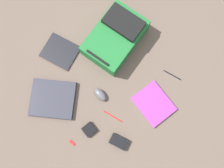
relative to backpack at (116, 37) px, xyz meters
The scene contains 11 objects.
ground_plane 0.36m from the backpack, 152.29° to the right, with size 3.39×3.39×0.00m, color brown.
backpack is the anchor object (origin of this frame).
laptop 0.62m from the backpack, behind, with size 0.39×0.40×0.03m.
book_blue 0.54m from the backpack, 108.76° to the right, with size 0.26×0.29×0.02m.
book_manual 0.42m from the backpack, 143.55° to the left, with size 0.26×0.28×0.01m.
computer_mouse 0.42m from the backpack, 153.17° to the right, with size 0.06×0.11×0.04m, color #4C4C51.
power_brick 0.72m from the backpack, 136.69° to the right, with size 0.07×0.12×0.03m, color black.
pen_black 0.56m from the backpack, 140.26° to the right, with size 0.01×0.01×0.15m, color red.
pen_blue 0.49m from the backpack, 80.77° to the right, with size 0.01×0.01×0.14m, color black.
earbud_pouch 0.67m from the backpack, 154.17° to the right, with size 0.08×0.08×0.03m, color black.
usb_stick 0.79m from the backpack, 160.43° to the right, with size 0.02×0.05×0.01m, color #B21919.
Camera 1 is at (-0.17, -0.23, 1.66)m, focal length 37.99 mm.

